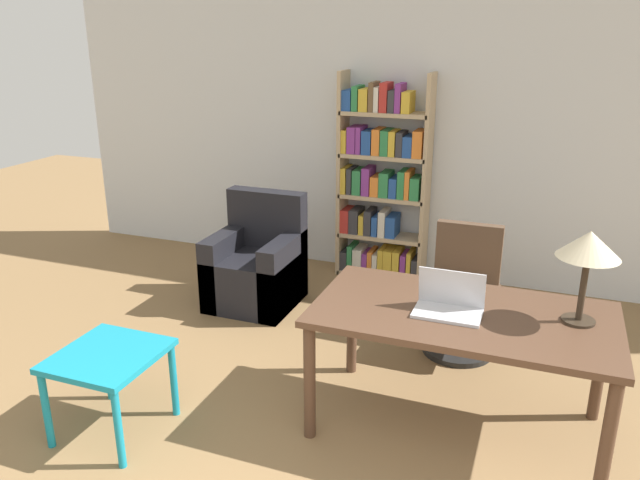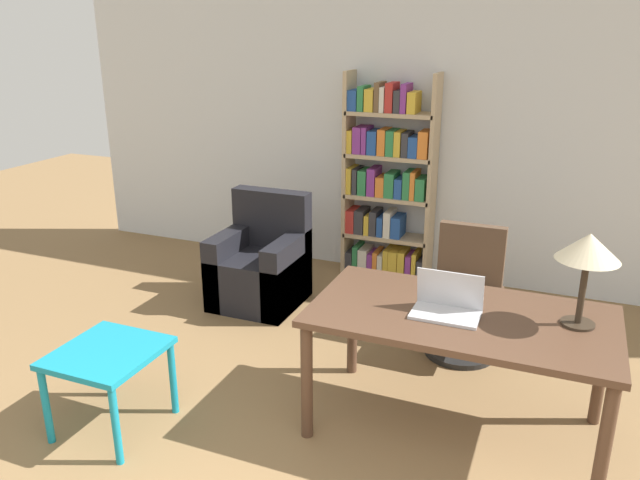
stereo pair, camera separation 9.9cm
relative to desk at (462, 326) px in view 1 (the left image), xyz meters
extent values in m
cube|color=silver|center=(-0.43, 2.39, 0.68)|extent=(8.00, 0.06, 2.70)
cube|color=#4C3323|center=(0.00, 0.00, 0.07)|extent=(1.69, 0.91, 0.04)
cylinder|color=#4C3323|center=(-0.79, -0.39, -0.31)|extent=(0.07, 0.07, 0.73)
cylinder|color=#4C3323|center=(0.79, -0.39, -0.31)|extent=(0.07, 0.07, 0.73)
cylinder|color=#4C3323|center=(-0.79, 0.39, -0.31)|extent=(0.07, 0.07, 0.73)
cylinder|color=#4C3323|center=(0.79, 0.39, -0.31)|extent=(0.07, 0.07, 0.73)
cube|color=#B2B2B7|center=(-0.08, -0.08, 0.10)|extent=(0.37, 0.23, 0.02)
cube|color=#B2B2B7|center=(-0.08, 0.01, 0.22)|extent=(0.37, 0.05, 0.22)
cube|color=white|center=(-0.08, 0.02, 0.22)|extent=(0.34, 0.04, 0.20)
cylinder|color=#2D2319|center=(0.61, 0.09, 0.10)|extent=(0.18, 0.18, 0.01)
cylinder|color=#2D2319|center=(0.61, 0.09, 0.29)|extent=(0.04, 0.04, 0.36)
cone|color=#C6B793|center=(0.61, 0.09, 0.54)|extent=(0.33, 0.33, 0.15)
cylinder|color=black|center=(-0.13, 0.94, -0.65)|extent=(0.52, 0.52, 0.04)
cylinder|color=#262626|center=(-0.13, 0.94, -0.46)|extent=(0.06, 0.06, 0.34)
cube|color=#4C3828|center=(-0.13, 0.94, -0.24)|extent=(0.50, 0.50, 0.10)
cube|color=#4C3828|center=(-0.13, 1.15, 0.04)|extent=(0.48, 0.08, 0.46)
cube|color=teal|center=(-1.90, -0.76, -0.17)|extent=(0.57, 0.60, 0.04)
cylinder|color=teal|center=(-2.14, -1.02, -0.43)|extent=(0.04, 0.04, 0.48)
cylinder|color=teal|center=(-1.65, -1.02, -0.43)|extent=(0.04, 0.04, 0.48)
cylinder|color=teal|center=(-2.14, -0.49, -0.43)|extent=(0.04, 0.04, 0.48)
cylinder|color=teal|center=(-1.65, -0.49, -0.43)|extent=(0.04, 0.04, 0.48)
cube|color=black|center=(-1.92, 1.17, -0.45)|extent=(0.70, 0.70, 0.45)
cube|color=black|center=(-1.92, 1.44, 0.03)|extent=(0.70, 0.16, 0.51)
cube|color=black|center=(-2.19, 1.17, -0.36)|extent=(0.16, 0.70, 0.63)
cube|color=black|center=(-1.64, 1.17, -0.36)|extent=(0.16, 0.70, 0.63)
cube|color=tan|center=(-1.48, 2.20, 0.29)|extent=(0.04, 0.28, 1.93)
cube|color=tan|center=(-0.67, 2.20, 0.29)|extent=(0.04, 0.28, 1.93)
cube|color=tan|center=(-1.08, 2.20, -0.66)|extent=(0.80, 0.28, 0.04)
cube|color=#333338|center=(-1.43, 2.20, -0.55)|extent=(0.07, 0.24, 0.19)
cube|color=#2D7F47|center=(-1.36, 2.20, -0.51)|extent=(0.05, 0.24, 0.25)
cube|color=silver|center=(-1.29, 2.20, -0.53)|extent=(0.09, 0.24, 0.23)
cube|color=#7F338C|center=(-1.21, 2.20, -0.54)|extent=(0.05, 0.24, 0.19)
cube|color=orange|center=(-1.16, 2.20, -0.53)|extent=(0.04, 0.24, 0.22)
cube|color=silver|center=(-1.11, 2.20, -0.54)|extent=(0.05, 0.24, 0.20)
cube|color=gold|center=(-1.06, 2.20, -0.51)|extent=(0.05, 0.24, 0.25)
cube|color=gold|center=(-0.99, 2.20, -0.51)|extent=(0.08, 0.24, 0.25)
cube|color=gold|center=(-0.91, 2.20, -0.51)|extent=(0.07, 0.24, 0.25)
cube|color=#7F338C|center=(-0.84, 2.20, -0.53)|extent=(0.05, 0.24, 0.23)
cube|color=gold|center=(-0.78, 2.20, -0.51)|extent=(0.04, 0.24, 0.26)
cube|color=#333338|center=(-0.71, 2.20, -0.54)|extent=(0.09, 0.24, 0.19)
cube|color=tan|center=(-1.08, 2.20, -0.27)|extent=(0.80, 0.28, 0.04)
cube|color=#B72D28|center=(-1.42, 2.20, -0.14)|extent=(0.08, 0.24, 0.22)
cube|color=#333338|center=(-1.33, 2.20, -0.14)|extent=(0.09, 0.24, 0.23)
cube|color=gold|center=(-1.25, 2.20, -0.16)|extent=(0.05, 0.24, 0.19)
cube|color=#333338|center=(-1.19, 2.20, -0.14)|extent=(0.07, 0.24, 0.23)
cube|color=#234C99|center=(-1.12, 2.20, -0.16)|extent=(0.05, 0.24, 0.19)
cube|color=silver|center=(-1.05, 2.20, -0.13)|extent=(0.07, 0.24, 0.24)
cube|color=#234C99|center=(-0.97, 2.20, -0.15)|extent=(0.09, 0.24, 0.20)
cube|color=tan|center=(-1.08, 2.20, 0.11)|extent=(0.80, 0.28, 0.04)
cube|color=gold|center=(-1.44, 2.20, 0.26)|extent=(0.05, 0.24, 0.24)
cube|color=#333338|center=(-1.38, 2.20, 0.25)|extent=(0.04, 0.24, 0.24)
cube|color=#2D7F47|center=(-1.31, 2.20, 0.25)|extent=(0.08, 0.24, 0.23)
cube|color=#7F338C|center=(-1.22, 2.20, 0.26)|extent=(0.07, 0.24, 0.26)
cube|color=orange|center=(-1.14, 2.20, 0.22)|extent=(0.08, 0.24, 0.18)
cube|color=#2D7F47|center=(-1.05, 2.20, 0.25)|extent=(0.09, 0.24, 0.23)
cube|color=#234C99|center=(-0.96, 2.20, 0.22)|extent=(0.07, 0.24, 0.18)
cube|color=#2D7F47|center=(-0.89, 2.20, 0.26)|extent=(0.06, 0.24, 0.25)
cube|color=orange|center=(-0.83, 2.20, 0.26)|extent=(0.04, 0.24, 0.26)
cube|color=#2D7F47|center=(-0.76, 2.20, 0.23)|extent=(0.08, 0.24, 0.20)
cube|color=tan|center=(-1.08, 2.20, 0.50)|extent=(0.80, 0.28, 0.04)
cube|color=gold|center=(-1.44, 2.20, 0.62)|extent=(0.05, 0.24, 0.21)
cube|color=#7F338C|center=(-1.37, 2.20, 0.64)|extent=(0.08, 0.24, 0.24)
cube|color=#7F338C|center=(-1.30, 2.20, 0.64)|extent=(0.04, 0.24, 0.24)
cube|color=#234C99|center=(-1.22, 2.20, 0.63)|extent=(0.09, 0.24, 0.21)
cube|color=orange|center=(-1.13, 2.20, 0.64)|extent=(0.07, 0.24, 0.23)
cube|color=#2D7F47|center=(-1.06, 2.20, 0.63)|extent=(0.07, 0.24, 0.23)
cube|color=gold|center=(-0.99, 2.20, 0.63)|extent=(0.06, 0.24, 0.22)
cube|color=#333338|center=(-0.92, 2.20, 0.63)|extent=(0.06, 0.24, 0.22)
cube|color=#234C99|center=(-0.84, 2.20, 0.61)|extent=(0.08, 0.24, 0.18)
cube|color=orange|center=(-0.76, 2.20, 0.64)|extent=(0.09, 0.24, 0.24)
cube|color=tan|center=(-1.08, 2.20, 0.89)|extent=(0.80, 0.28, 0.04)
cube|color=#234C99|center=(-1.42, 2.20, 0.99)|extent=(0.09, 0.24, 0.18)
cube|color=#2D7F47|center=(-1.34, 2.20, 1.01)|extent=(0.06, 0.24, 0.22)
cube|color=gold|center=(-1.26, 2.20, 1.00)|extent=(0.08, 0.24, 0.20)
cube|color=brown|center=(-1.19, 2.20, 1.03)|extent=(0.05, 0.24, 0.26)
cube|color=silver|center=(-1.14, 2.20, 1.01)|extent=(0.04, 0.24, 0.22)
cube|color=#B72D28|center=(-1.08, 2.20, 1.03)|extent=(0.07, 0.24, 0.26)
cube|color=#333338|center=(-1.01, 2.20, 1.00)|extent=(0.06, 0.24, 0.19)
cube|color=#7F338C|center=(-0.95, 2.20, 1.03)|extent=(0.05, 0.24, 0.25)
cube|color=gold|center=(-0.88, 2.20, 1.00)|extent=(0.07, 0.24, 0.18)
camera|label=1|loc=(0.38, -3.29, 1.62)|focal=35.00mm
camera|label=2|loc=(0.47, -3.26, 1.62)|focal=35.00mm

